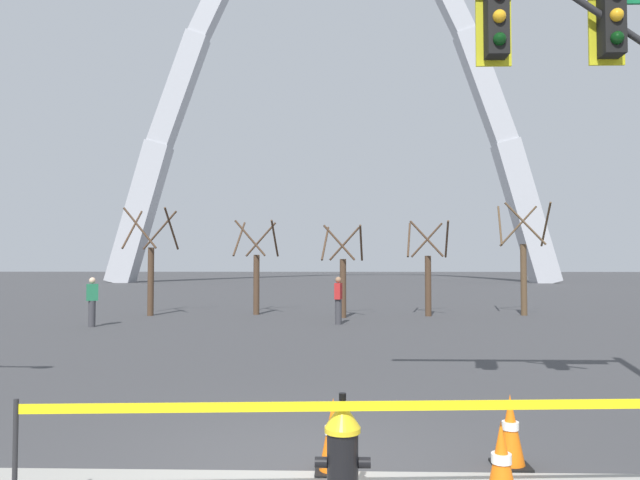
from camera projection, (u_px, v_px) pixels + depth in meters
ground_plane at (292, 466)px, 5.86m from camera, size 240.00×240.00×0.00m
fire_hydrant at (343, 457)px, 4.77m from camera, size 0.46×0.48×0.99m
caution_tape_barrier at (369, 434)px, 4.68m from camera, size 5.68×0.39×0.99m
traffic_cone_by_hydrant at (510, 431)px, 5.86m from camera, size 0.36×0.36×0.73m
traffic_cone_mid_sidewalk at (501, 465)px, 4.88m from camera, size 0.36×0.36×0.73m
traffic_cone_curb_edge at (333, 436)px, 5.70m from camera, size 0.36×0.36×0.73m
traffic_signal_gantry at (634, 98)px, 7.01m from camera, size 5.02×0.44×6.00m
monument_arch at (331, 97)px, 59.26m from camera, size 45.81×2.47×43.63m
tree_far_left at (151, 268)px, 22.48m from camera, size 1.92×1.93×4.17m
tree_left_mid at (256, 273)px, 22.96m from camera, size 1.73×1.74×3.73m
tree_center_left at (343, 277)px, 21.63m from camera, size 1.61×1.62×3.46m
tree_center_right at (428, 274)px, 22.26m from camera, size 1.70×1.71×3.66m
tree_right_mid at (523, 266)px, 22.60m from camera, size 2.02×2.03×4.38m
pedestrian_walking_left at (92, 301)px, 18.55m from camera, size 0.39×0.34×1.59m
pedestrian_standing_center at (338, 300)px, 19.29m from camera, size 0.28×0.38×1.59m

